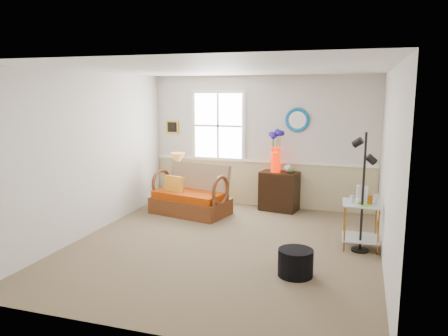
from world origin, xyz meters
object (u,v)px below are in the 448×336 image
(side_table, at_px, (361,225))
(floor_lamp, at_px, (363,193))
(loveseat, at_px, (190,190))
(ottoman, at_px, (296,263))
(cabinet, at_px, (279,191))
(lamp_stand, at_px, (178,193))

(side_table, distance_m, floor_lamp, 0.54)
(loveseat, relative_size, ottoman, 3.18)
(side_table, xyz_separation_m, ottoman, (-0.76, -1.28, -0.17))
(floor_lamp, height_order, ottoman, floor_lamp)
(floor_lamp, bearing_deg, ottoman, -108.61)
(loveseat, distance_m, cabinet, 1.73)
(loveseat, relative_size, side_table, 2.05)
(cabinet, bearing_deg, loveseat, -144.87)
(loveseat, xyz_separation_m, side_table, (3.08, -0.95, -0.12))
(cabinet, xyz_separation_m, ottoman, (0.77, -2.99, -0.21))
(lamp_stand, xyz_separation_m, cabinet, (2.01, 0.31, 0.11))
(ottoman, bearing_deg, lamp_stand, 135.96)
(loveseat, bearing_deg, lamp_stand, 147.98)
(side_table, height_order, floor_lamp, floor_lamp)
(side_table, bearing_deg, cabinet, 131.82)
(cabinet, distance_m, side_table, 2.30)
(side_table, distance_m, ottoman, 1.50)
(loveseat, bearing_deg, ottoman, -31.02)
(cabinet, relative_size, side_table, 1.10)
(floor_lamp, bearing_deg, side_table, 107.26)
(cabinet, height_order, ottoman, cabinet)
(lamp_stand, height_order, side_table, side_table)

